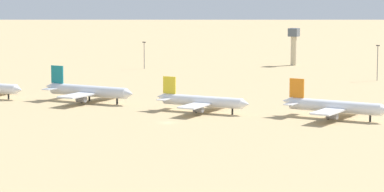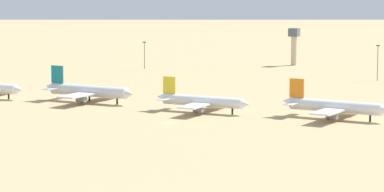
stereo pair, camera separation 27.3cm
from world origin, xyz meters
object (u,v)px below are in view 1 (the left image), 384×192
Objects in this scene: parked_jet_orange_4 at (334,106)px; light_pole_west at (144,53)px; parked_jet_teal_2 at (88,91)px; control_tower at (294,43)px; parked_jet_yellow_3 at (202,101)px; light_pole_mid at (378,60)px.

parked_jet_orange_4 is 2.84× the size of light_pole_west.
control_tower is at bearing 85.87° from parked_jet_teal_2.
parked_jet_orange_4 reaches higher than parked_jet_yellow_3.
parked_jet_yellow_3 is at bearing -2.04° from parked_jet_teal_2.
parked_jet_orange_4 is at bearing 8.25° from parked_jet_yellow_3.
light_pole_west is (-41.85, 122.77, 3.80)m from parked_jet_teal_2.
parked_jet_teal_2 is 1.11× the size of parked_jet_yellow_3.
parked_jet_orange_4 is 123.23m from light_pole_mid.
parked_jet_teal_2 is at bearing -97.26° from control_tower.
parked_jet_orange_4 is 2.01× the size of control_tower.
parked_jet_teal_2 is 51.88m from parked_jet_yellow_3.
control_tower is 1.20× the size of light_pole_mid.
light_pole_west reaches higher than parked_jet_yellow_3.
parked_jet_yellow_3 is 2.26× the size of light_pole_mid.
parked_jet_teal_2 reaches higher than parked_jet_yellow_3.
light_pole_mid is (30.94, 127.85, 5.50)m from parked_jet_yellow_3.
parked_jet_teal_2 is 2.07× the size of control_tower.
parked_jet_teal_2 reaches higher than parked_jet_orange_4.
parked_jet_teal_2 is 100.10m from parked_jet_orange_4.
parked_jet_orange_4 is (48.42, 5.98, 0.29)m from parked_jet_yellow_3.
control_tower is (-29.38, 179.55, 8.08)m from parked_jet_yellow_3.
light_pole_west is at bearing -140.91° from control_tower.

